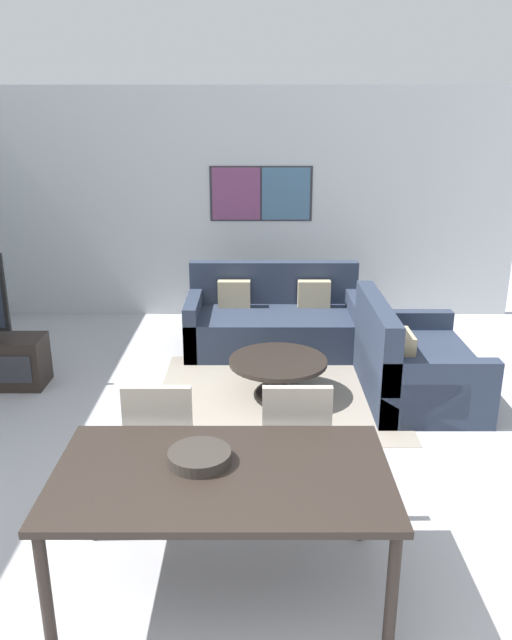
{
  "coord_description": "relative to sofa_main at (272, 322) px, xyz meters",
  "views": [
    {
      "loc": [
        0.38,
        -1.96,
        2.49
      ],
      "look_at": [
        0.39,
        2.66,
        0.95
      ],
      "focal_mm": 35.0,
      "sensor_mm": 36.0,
      "label": 1
    }
  ],
  "objects": [
    {
      "name": "wall_back",
      "position": [
        -0.57,
        1.19,
        1.12
      ],
      "size": [
        7.24,
        0.09,
        2.8
      ],
      "color": "silver",
      "rests_on": "ground_plane"
    },
    {
      "name": "area_rug",
      "position": [
        0.0,
        -1.29,
        -0.28
      ],
      "size": [
        2.21,
        1.91,
        0.01
      ],
      "color": "gray",
      "rests_on": "ground_plane"
    },
    {
      "name": "sofa_main",
      "position": [
        0.0,
        0.0,
        0.0
      ],
      "size": [
        1.9,
        0.97,
        0.9
      ],
      "color": "#2D384C",
      "rests_on": "ground_plane"
    },
    {
      "name": "sofa_side",
      "position": [
        1.2,
        -1.26,
        -0.0
      ],
      "size": [
        0.97,
        1.46,
        0.9
      ],
      "rotation": [
        0.0,
        0.0,
        1.57
      ],
      "color": "#2D384C",
      "rests_on": "ground_plane"
    },
    {
      "name": "coffee_table",
      "position": [
        -0.0,
        -1.29,
        -0.01
      ],
      "size": [
        0.9,
        0.9,
        0.36
      ],
      "color": "black",
      "rests_on": "ground_plane"
    },
    {
      "name": "dining_table",
      "position": [
        -0.38,
        -3.77,
        0.39
      ],
      "size": [
        1.74,
        0.98,
        0.74
      ],
      "color": "black",
      "rests_on": "ground_plane"
    },
    {
      "name": "dining_chair_left",
      "position": [
        -0.8,
        -3.04,
        0.23
      ],
      "size": [
        0.46,
        0.46,
        0.94
      ],
      "color": "#B2A899",
      "rests_on": "ground_plane"
    },
    {
      "name": "dining_chair_centre",
      "position": [
        0.05,
        -3.03,
        0.23
      ],
      "size": [
        0.46,
        0.46,
        0.94
      ],
      "color": "#B2A899",
      "rests_on": "ground_plane"
    },
    {
      "name": "fruit_bowl",
      "position": [
        -0.5,
        -3.68,
        0.5
      ],
      "size": [
        0.33,
        0.33,
        0.06
      ],
      "color": "#332D28",
      "rests_on": "dining_table"
    }
  ]
}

